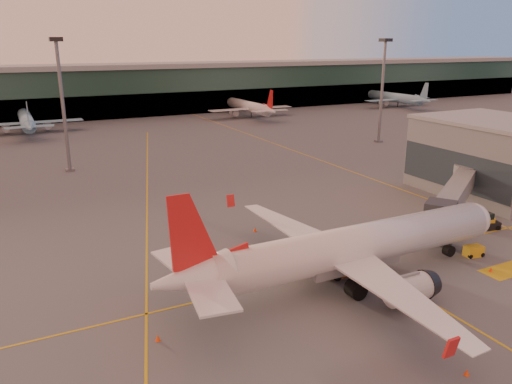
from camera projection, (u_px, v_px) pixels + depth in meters
name	position (u px, v px, depth m)	size (l,w,h in m)	color
ground	(356.00, 290.00, 51.80)	(600.00, 600.00, 0.00)	#4C4F54
taxi_markings	(163.00, 190.00, 86.69)	(100.12, 173.00, 0.01)	gold
terminal	(100.00, 91.00, 170.56)	(400.00, 20.00, 17.60)	#19382D
gate_building	(493.00, 157.00, 83.39)	(18.40, 22.40, 12.60)	slate
mast_west_near	(62.00, 96.00, 95.36)	(2.40, 2.40, 25.60)	slate
mast_east_near	(383.00, 83.00, 124.25)	(2.40, 2.40, 25.60)	slate
distant_aircraft_row	(43.00, 132.00, 143.68)	(290.00, 34.00, 13.00)	#7EB5D3
main_airplane	(349.00, 249.00, 51.80)	(41.17, 36.97, 12.46)	white
jet_bridge	(457.00, 192.00, 70.80)	(22.84, 16.37, 6.07)	slate
catering_truck	(340.00, 252.00, 54.81)	(6.25, 3.76, 4.53)	#BD4B1B
gpu_cart	(474.00, 251.00, 59.76)	(2.39, 1.65, 1.29)	gold
pushback_tug	(487.00, 224.00, 68.52)	(3.59, 2.61, 1.66)	black
cone_nose	(483.00, 251.00, 60.62)	(0.42, 0.42, 0.54)	#FF480D
cone_tail	(158.00, 338.00, 42.83)	(0.46, 0.46, 0.58)	#FF480D
cone_wing_right	(467.00, 372.00, 38.39)	(0.42, 0.42, 0.53)	#FF480D
cone_wing_left	(255.00, 230.00, 67.63)	(0.46, 0.46, 0.59)	#FF480D
cone_fwd	(491.00, 270.00, 55.77)	(0.43, 0.43, 0.54)	#FF480D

